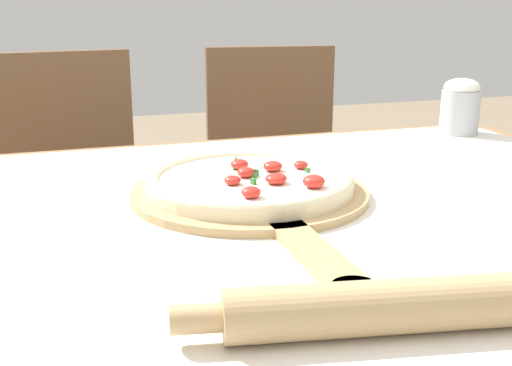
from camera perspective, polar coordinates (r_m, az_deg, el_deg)
dining_table at (r=0.94m, az=4.48°, el=-8.22°), size 1.30×1.05×0.72m
towel_cloth at (r=0.90m, az=4.61°, el=-2.63°), size 1.22×0.97×0.00m
pizza_peel at (r=0.94m, az=-0.13°, el=-1.29°), size 0.35×0.56×0.01m
pizza at (r=0.96m, az=-0.51°, el=0.18°), size 0.31×0.31×0.04m
rolling_pin at (r=0.60m, az=13.77°, el=-10.50°), size 0.43×0.11×0.05m
chair_left at (r=1.77m, az=-15.99°, el=-1.15°), size 0.44×0.44×0.88m
chair_right at (r=1.88m, az=1.84°, el=0.40°), size 0.44×0.44×0.88m
flour_cup at (r=1.48m, az=17.71°, el=6.55°), size 0.08×0.08×0.12m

